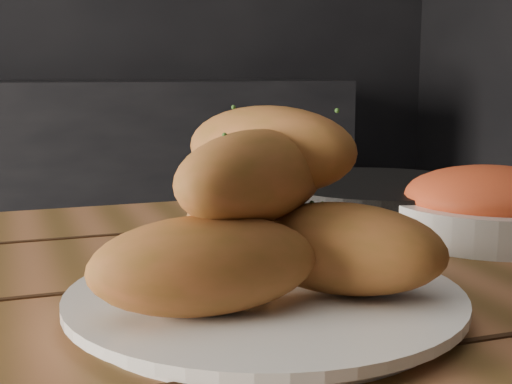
# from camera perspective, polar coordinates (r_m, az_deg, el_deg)

# --- Properties ---
(plate) EXTENTS (0.30, 0.30, 0.02)m
(plate) POSITION_cam_1_polar(r_m,az_deg,el_deg) (0.55, 0.71, -8.69)
(plate) COLOR white
(plate) RESTS_ON table
(bread_rolls) EXTENTS (0.27, 0.24, 0.14)m
(bread_rolls) POSITION_cam_1_polar(r_m,az_deg,el_deg) (0.53, 0.45, -1.78)
(bread_rolls) COLOR #A2552D
(bread_rolls) RESTS_ON plate
(skillet) EXTENTS (0.38, 0.26, 0.05)m
(skillet) POSITION_cam_1_polar(r_m,az_deg,el_deg) (0.90, 9.77, -0.53)
(skillet) COLOR black
(skillet) RESTS_ON table
(bowl) EXTENTS (0.22, 0.22, 0.08)m
(bowl) POSITION_cam_1_polar(r_m,az_deg,el_deg) (0.83, 18.26, -1.10)
(bowl) COLOR white
(bowl) RESTS_ON table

